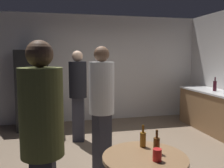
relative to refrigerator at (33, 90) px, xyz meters
The scene contains 12 objects.
ground_plane 2.91m from the refrigerator, 53.24° to the right, with size 5.20×5.20×0.10m, color #7A6651.
wall_back 1.76m from the refrigerator, 14.67° to the left, with size 5.32×0.06×2.70m, color silver.
refrigerator is the anchor object (origin of this frame).
kitchen_counter 4.13m from the refrigerator, 17.00° to the right, with size 0.64×2.13×0.90m.
wine_bottle_on_counter 4.08m from the refrigerator, 15.76° to the right, with size 0.08×0.08×0.31m.
foreground_table 3.92m from the refrigerator, 70.36° to the right, with size 0.80×0.80×0.73m.
beer_bottle_amber 3.72m from the refrigerator, 68.26° to the right, with size 0.06×0.06×0.23m.
beer_bottle_brown 3.92m from the refrigerator, 68.31° to the right, with size 0.06×0.06×0.23m.
plastic_cup_red 4.05m from the refrigerator, 70.02° to the right, with size 0.08×0.08×0.11m, color red.
person_in_white_shirt 2.78m from the refrigerator, 66.18° to the right, with size 0.46×0.46×1.80m.
person_in_olive_shirt 3.82m from the refrigerator, 83.90° to the right, with size 0.38×0.38×1.79m.
person_in_black_shirt 1.44m from the refrigerator, 49.85° to the right, with size 0.41×0.41×1.77m.
Camera 1 is at (-1.12, -3.50, 1.66)m, focal length 38.47 mm.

